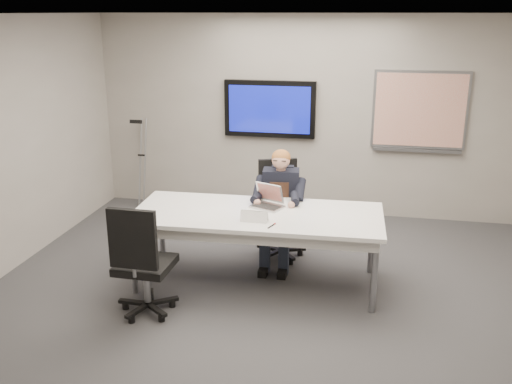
% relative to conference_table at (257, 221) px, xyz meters
% --- Properties ---
extents(floor, '(6.00, 6.00, 0.02)m').
position_rel_conference_table_xyz_m(floor, '(0.20, -0.56, -0.71)').
color(floor, '#343436').
rests_on(floor, ground).
extents(ceiling, '(6.00, 6.00, 0.02)m').
position_rel_conference_table_xyz_m(ceiling, '(0.20, -0.56, 2.09)').
color(ceiling, white).
rests_on(ceiling, wall_back).
extents(wall_back, '(6.00, 0.02, 2.80)m').
position_rel_conference_table_xyz_m(wall_back, '(0.20, 2.44, 0.69)').
color(wall_back, gray).
rests_on(wall_back, ground).
extents(wall_front, '(6.00, 0.02, 2.80)m').
position_rel_conference_table_xyz_m(wall_front, '(0.20, -3.56, 0.69)').
color(wall_front, gray).
rests_on(wall_front, ground).
extents(conference_table, '(2.65, 1.18, 0.81)m').
position_rel_conference_table_xyz_m(conference_table, '(0.00, 0.00, 0.00)').
color(conference_table, white).
rests_on(conference_table, ground).
extents(tv_display, '(1.30, 0.09, 0.80)m').
position_rel_conference_table_xyz_m(tv_display, '(-0.30, 2.38, 0.79)').
color(tv_display, black).
rests_on(tv_display, wall_back).
extents(whiteboard, '(1.25, 0.08, 1.10)m').
position_rel_conference_table_xyz_m(whiteboard, '(1.75, 2.41, 0.82)').
color(whiteboard, gray).
rests_on(whiteboard, wall_back).
extents(office_chair_far, '(0.70, 0.70, 1.15)m').
position_rel_conference_table_xyz_m(office_chair_far, '(0.12, 0.76, -0.35)').
color(office_chair_far, black).
rests_on(office_chair_far, ground).
extents(office_chair_near, '(0.56, 0.56, 1.15)m').
position_rel_conference_table_xyz_m(office_chair_near, '(-0.92, -0.90, -0.36)').
color(office_chair_near, black).
rests_on(office_chair_near, ground).
extents(seated_person, '(0.43, 0.74, 1.33)m').
position_rel_conference_table_xyz_m(seated_person, '(0.14, 0.51, -0.18)').
color(seated_person, '#1E2432').
rests_on(seated_person, office_chair_far).
extents(crutch, '(0.35, 0.71, 1.42)m').
position_rel_conference_table_xyz_m(crutch, '(-2.20, 2.21, -0.03)').
color(crutch, '#989B9F').
rests_on(crutch, ground).
extents(laptop, '(0.39, 0.42, 0.23)m').
position_rel_conference_table_xyz_m(laptop, '(0.07, 0.23, 0.15)').
color(laptop, '#B1B1B4').
rests_on(laptop, conference_table).
extents(name_tent, '(0.28, 0.08, 0.11)m').
position_rel_conference_table_xyz_m(name_tent, '(0.02, -0.26, 0.15)').
color(name_tent, white).
rests_on(name_tent, conference_table).
extents(pen, '(0.06, 0.15, 0.01)m').
position_rel_conference_table_xyz_m(pen, '(0.22, -0.37, 0.10)').
color(pen, black).
rests_on(pen, conference_table).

